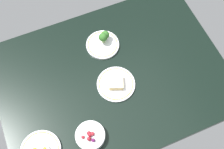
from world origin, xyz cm
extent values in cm
cube|color=black|center=(0.00, 0.00, 2.00)|extent=(124.22, 90.01, 4.00)
cylinder|color=silver|center=(-2.55, -20.01, 4.73)|extent=(18.90, 18.90, 1.45)
torus|color=gold|center=(-2.55, -20.01, 5.45)|extent=(17.13, 17.13, 0.50)
cylinder|color=#9EBC72|center=(-5.52, -22.88, 6.65)|extent=(1.58, 1.58, 2.40)
sphere|color=#2D6023|center=(-5.52, -22.88, 9.54)|extent=(4.52, 4.52, 4.52)
cylinder|color=#9EBC72|center=(-3.51, -21.38, 6.92)|extent=(1.73, 1.73, 2.94)
sphere|color=#2D6023|center=(-3.51, -21.38, 10.24)|extent=(4.94, 4.94, 4.94)
cylinder|color=silver|center=(0.39, 5.51, 4.59)|extent=(20.58, 20.58, 1.19)
torus|color=gold|center=(0.39, 5.51, 5.19)|extent=(18.61, 18.61, 0.50)
cube|color=beige|center=(0.39, 5.51, 5.79)|extent=(9.79, 9.77, 1.20)
cube|color=#E5B24C|center=(0.39, 5.51, 6.79)|extent=(9.79, 9.77, 0.80)
cube|color=beige|center=(0.39, 5.51, 7.79)|extent=(9.79, 9.77, 1.20)
cylinder|color=silver|center=(22.69, 26.65, 5.83)|extent=(14.56, 14.56, 3.65)
torus|color=silver|center=(22.69, 26.65, 7.65)|extent=(14.77, 14.77, 0.80)
sphere|color=maroon|center=(23.86, 28.38, 8.71)|extent=(2.11, 2.11, 2.11)
sphere|color=#B2232D|center=(21.45, 26.65, 8.63)|extent=(1.97, 1.97, 1.97)
sphere|color=maroon|center=(22.70, 26.66, 8.71)|extent=(2.12, 2.12, 2.12)
sphere|color=#59144C|center=(22.21, 29.73, 8.54)|extent=(1.79, 1.79, 1.79)
sphere|color=#B2232D|center=(26.27, 26.37, 8.47)|extent=(1.63, 1.63, 1.63)
sphere|color=maroon|center=(22.92, 25.82, 8.71)|extent=(2.11, 2.11, 2.11)
ellipsoid|color=white|center=(45.00, 24.47, 6.75)|extent=(4.38, 4.38, 2.41)
sphere|color=yellow|center=(45.00, 24.47, 7.83)|extent=(1.75, 1.75, 1.75)
camera|label=1|loc=(25.42, 60.73, 145.24)|focal=45.74mm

